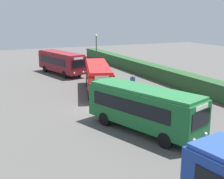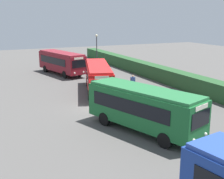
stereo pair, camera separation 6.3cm
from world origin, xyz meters
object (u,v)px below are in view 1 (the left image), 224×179
object	(u,v)px
bus_red	(98,76)
person_center	(81,68)
bus_green	(143,107)
bus_maroon	(61,62)
person_left	(73,64)
lamppost	(96,47)
person_right	(133,83)
person_far	(123,101)

from	to	relation	value
bus_red	person_center	distance (m)	10.58
person_center	bus_green	bearing A→B (deg)	-27.56
bus_maroon	person_center	bearing A→B (deg)	50.54
person_left	lamppost	world-z (taller)	lamppost
person_right	person_far	distance (m)	7.70
bus_red	bus_green	xyz separation A→B (m)	(11.70, -1.37, 0.08)
person_left	person_center	world-z (taller)	person_left
bus_green	person_far	bearing A→B (deg)	152.79
person_center	person_right	bearing A→B (deg)	-10.20
person_left	person_center	xyz separation A→B (m)	(3.90, -0.10, -0.05)
bus_red	bus_green	bearing A→B (deg)	11.45
bus_maroon	person_left	distance (m)	3.83
person_left	person_right	distance (m)	15.53
person_center	person_far	xyz separation A→B (m)	(17.86, -2.43, 0.12)
person_center	lamppost	bearing A→B (deg)	109.76
person_right	person_far	world-z (taller)	person_far
person_right	person_left	bearing A→B (deg)	-168.16
bus_green	person_right	world-z (taller)	bus_green
person_left	lamppost	xyz separation A→B (m)	(0.98, 3.43, 2.38)
bus_maroon	person_right	size ratio (longest dim) A/B	5.35
bus_maroon	bus_green	distance (m)	23.32
bus_red	lamppost	size ratio (longest dim) A/B	1.90
bus_red	person_right	world-z (taller)	bus_red
person_far	lamppost	size ratio (longest dim) A/B	0.36
person_right	person_far	size ratio (longest dim) A/B	0.92
person_left	person_center	distance (m)	3.90
bus_green	person_far	distance (m)	4.36
bus_maroon	bus_red	size ratio (longest dim) A/B	0.94
person_far	bus_green	bearing A→B (deg)	-16.60
person_right	person_center	bearing A→B (deg)	-165.38
person_center	lamppost	size ratio (longest dim) A/B	0.33
person_left	person_right	world-z (taller)	person_left
bus_maroon	person_right	bearing A→B (deg)	5.58
bus_maroon	bus_red	world-z (taller)	bus_maroon
bus_green	person_left	world-z (taller)	bus_green
person_center	person_far	distance (m)	18.02
person_right	lamppost	size ratio (longest dim) A/B	0.33
bus_red	person_far	size ratio (longest dim) A/B	5.23
bus_green	lamppost	bearing A→B (deg)	145.93
bus_red	lamppost	xyz separation A→B (m)	(-13.34, 5.18, 1.60)
person_left	bus_green	bearing A→B (deg)	-179.66
person_left	person_right	bearing A→B (deg)	-166.00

